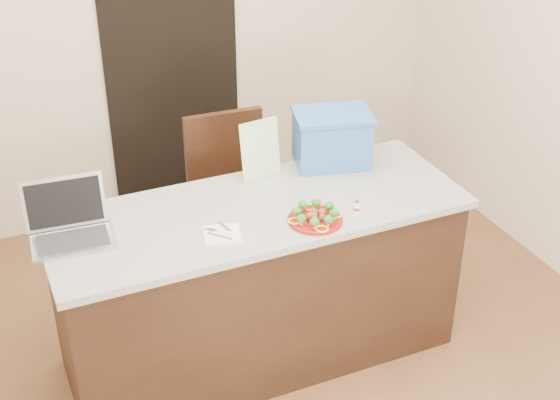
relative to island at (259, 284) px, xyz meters
name	(u,v)px	position (x,y,z in m)	size (l,w,h in m)	color
ground	(278,382)	(0.00, -0.25, -0.46)	(4.00, 4.00, 0.00)	brown
room_shell	(278,91)	(0.00, -0.25, 1.16)	(4.00, 4.00, 4.00)	white
doorway	(172,72)	(0.10, 1.73, 0.54)	(0.90, 0.02, 2.00)	black
island	(259,284)	(0.00, 0.00, 0.00)	(2.06, 0.76, 0.92)	black
plate	(315,219)	(0.20, -0.23, 0.47)	(0.26, 0.26, 0.02)	maroon
meatballs	(316,215)	(0.20, -0.23, 0.49)	(0.11, 0.10, 0.04)	brown
broccoli	(315,212)	(0.20, -0.23, 0.51)	(0.22, 0.22, 0.04)	#1F5516
pepper_rings	(315,218)	(0.20, -0.23, 0.48)	(0.26, 0.26, 0.01)	#EEF319
napkin	(222,234)	(-0.24, -0.16, 0.46)	(0.17, 0.17, 0.01)	silver
fork	(217,233)	(-0.26, -0.15, 0.47)	(0.09, 0.15, 0.00)	silver
knife	(229,233)	(-0.21, -0.18, 0.47)	(0.04, 0.18, 0.01)	white
yogurt_bottle	(357,208)	(0.42, -0.23, 0.48)	(0.03, 0.03, 0.06)	white
laptop	(69,222)	(-0.88, 0.11, 0.53)	(0.39, 0.32, 0.26)	#B1B1B6
leaflet	(260,149)	(0.14, 0.29, 0.61)	(0.22, 0.00, 0.31)	white
blue_box	(332,138)	(0.54, 0.28, 0.61)	(0.46, 0.38, 0.29)	#2F60AB
chair	(232,191)	(0.14, 0.74, 0.14)	(0.49, 0.49, 1.05)	#341B0F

